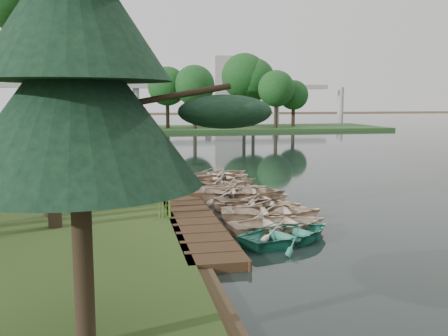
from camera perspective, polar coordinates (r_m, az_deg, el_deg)
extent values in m
plane|color=#3D2F1D|center=(20.40, -0.32, -4.32)|extent=(300.00, 300.00, 0.00)
cube|color=#3A2716|center=(20.13, -4.81, -4.08)|extent=(1.60, 16.00, 0.30)
cube|color=#27471F|center=(70.69, -1.84, 4.51)|extent=(50.00, 14.00, 0.45)
cylinder|color=black|center=(70.52, -21.00, 6.13)|extent=(0.50, 0.50, 4.80)
sphere|color=#174519|center=(70.54, -21.14, 9.05)|extent=(5.60, 5.60, 5.60)
cylinder|color=black|center=(69.75, -15.56, 6.34)|extent=(0.50, 0.50, 4.80)
sphere|color=#174519|center=(69.76, -15.67, 9.30)|extent=(5.60, 5.60, 5.60)
cylinder|color=black|center=(69.61, -10.04, 6.51)|extent=(0.50, 0.50, 4.80)
sphere|color=#174519|center=(69.62, -10.11, 9.47)|extent=(5.60, 5.60, 5.60)
cylinder|color=black|center=(70.10, -4.55, 6.61)|extent=(0.50, 0.50, 4.80)
sphere|color=#174519|center=(70.12, -4.58, 9.55)|extent=(5.60, 5.60, 5.60)
cylinder|color=black|center=(71.22, 0.82, 6.65)|extent=(0.50, 0.50, 4.80)
sphere|color=#174519|center=(71.24, 0.82, 9.55)|extent=(5.60, 5.60, 5.60)
cylinder|color=black|center=(72.94, 5.97, 6.64)|extent=(0.50, 0.50, 4.80)
sphere|color=#174519|center=(72.95, 6.01, 9.46)|extent=(5.60, 5.60, 5.60)
cylinder|color=black|center=(75.21, 10.86, 6.57)|extent=(0.50, 0.50, 4.80)
sphere|color=#174519|center=(75.22, 10.93, 9.32)|extent=(5.60, 5.60, 5.60)
cube|color=#A5A5A0|center=(140.30, -5.92, 9.28)|extent=(90.00, 4.00, 1.20)
cylinder|color=#A5A5A0|center=(140.50, -18.26, 7.30)|extent=(1.80, 1.80, 8.00)
cylinder|color=#A5A5A0|center=(139.62, -10.02, 7.57)|extent=(1.80, 1.80, 8.00)
cylinder|color=#A5A5A0|center=(141.59, -1.83, 7.69)|extent=(1.80, 1.80, 8.00)
cylinder|color=#A5A5A0|center=(146.30, 5.99, 7.65)|extent=(1.80, 1.80, 8.00)
cylinder|color=#A5A5A0|center=(153.49, 13.19, 7.50)|extent=(1.80, 1.80, 8.00)
cube|color=#A5A5A0|center=(163.19, 0.47, 9.46)|extent=(10.00, 8.00, 18.00)
cube|color=#A5A5A0|center=(164.58, -12.04, 8.23)|extent=(8.00, 8.00, 12.00)
imported|color=#31886F|center=(15.16, 7.46, -7.15)|extent=(3.95, 3.48, 0.68)
imported|color=beige|center=(16.23, 6.33, -6.10)|extent=(3.63, 2.81, 0.69)
imported|color=beige|center=(17.78, 5.43, -4.77)|extent=(3.95, 3.07, 0.75)
imported|color=beige|center=(19.13, 3.89, -3.96)|extent=(3.91, 3.34, 0.68)
imported|color=beige|center=(20.23, 3.43, -3.32)|extent=(3.60, 2.85, 0.67)
imported|color=beige|center=(21.21, 1.76, -2.60)|extent=(4.43, 3.58, 0.81)
imported|color=beige|center=(22.66, 1.21, -2.16)|extent=(3.15, 2.33, 0.63)
imported|color=beige|center=(24.43, 0.74, -1.44)|extent=(3.53, 3.00, 0.62)
imported|color=beige|center=(25.43, -0.42, -0.99)|extent=(3.92, 3.28, 0.70)
imported|color=beige|center=(26.54, -0.62, -0.56)|extent=(4.29, 3.70, 0.75)
imported|color=beige|center=(30.36, -17.28, 0.54)|extent=(3.53, 2.76, 0.67)
cylinder|color=black|center=(16.25, -19.42, 9.58)|extent=(0.42, 0.42, 9.22)
cylinder|color=black|center=(17.90, -19.93, 9.31)|extent=(0.42, 0.42, 9.20)
cylinder|color=black|center=(23.87, -19.13, 8.94)|extent=(0.43, 0.43, 9.26)
cylinder|color=black|center=(33.21, -20.65, 8.45)|extent=(0.43, 0.43, 9.29)
ellipsoid|color=#174519|center=(33.63, -21.05, 16.38)|extent=(4.37, 4.37, 3.71)
cylinder|color=black|center=(8.30, -15.84, -9.53)|extent=(0.32, 0.32, 3.11)
cone|color=black|center=(7.94, -16.49, 7.34)|extent=(3.80, 3.80, 2.60)
cone|color=black|center=(8.06, -16.90, 17.51)|extent=(2.90, 2.90, 2.25)
cone|color=#3F661E|center=(17.19, -7.05, -4.11)|extent=(0.60, 0.60, 0.91)
cone|color=#3F661E|center=(20.11, -10.76, -2.16)|extent=(0.60, 0.60, 1.11)
cone|color=#3F661E|center=(23.38, -16.00, -1.01)|extent=(0.60, 0.60, 1.05)
cone|color=#3F661E|center=(23.39, -13.83, -1.14)|extent=(0.60, 0.60, 0.88)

